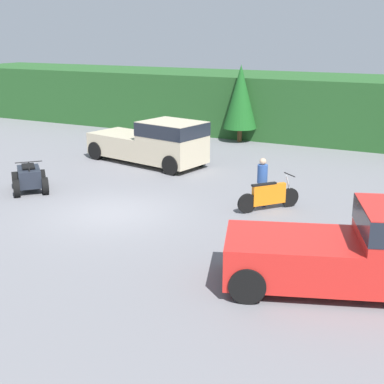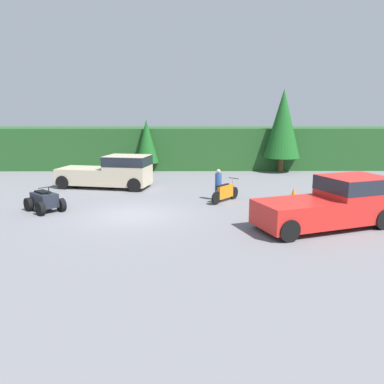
{
  "view_description": "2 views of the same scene",
  "coord_description": "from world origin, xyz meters",
  "px_view_note": "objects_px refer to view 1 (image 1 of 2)",
  "views": [
    {
      "loc": [
        9.6,
        -13.4,
        5.6
      ],
      "look_at": [
        2.63,
        0.41,
        0.95
      ],
      "focal_mm": 50.0,
      "sensor_mm": 36.0,
      "label": 1
    },
    {
      "loc": [
        2.52,
        -16.09,
        4.39
      ],
      "look_at": [
        2.63,
        0.41,
        0.95
      ],
      "focal_mm": 35.0,
      "sensor_mm": 36.0,
      "label": 2
    }
  ],
  "objects_px": {
    "pickup_truck_second": "(156,141)",
    "quad_atv": "(29,178)",
    "pickup_truck_red": "(372,247)",
    "rider_person": "(262,180)",
    "dirt_bike": "(269,196)"
  },
  "relations": [
    {
      "from": "pickup_truck_second",
      "to": "quad_atv",
      "type": "xyz_separation_m",
      "value": [
        -2.05,
        -5.59,
        -0.56
      ]
    },
    {
      "from": "pickup_truck_red",
      "to": "rider_person",
      "type": "height_order",
      "value": "pickup_truck_red"
    },
    {
      "from": "dirt_bike",
      "to": "pickup_truck_second",
      "type": "bearing_deg",
      "value": 99.77
    },
    {
      "from": "dirt_bike",
      "to": "quad_atv",
      "type": "height_order",
      "value": "quad_atv"
    },
    {
      "from": "rider_person",
      "to": "dirt_bike",
      "type": "bearing_deg",
      "value": -100.74
    },
    {
      "from": "pickup_truck_red",
      "to": "quad_atv",
      "type": "relative_size",
      "value": 2.67
    },
    {
      "from": "pickup_truck_second",
      "to": "dirt_bike",
      "type": "height_order",
      "value": "pickup_truck_second"
    },
    {
      "from": "pickup_truck_red",
      "to": "pickup_truck_second",
      "type": "distance_m",
      "value": 13.12
    },
    {
      "from": "pickup_truck_red",
      "to": "dirt_bike",
      "type": "distance_m",
      "value": 5.88
    },
    {
      "from": "pickup_truck_second",
      "to": "quad_atv",
      "type": "bearing_deg",
      "value": -98.92
    },
    {
      "from": "rider_person",
      "to": "quad_atv",
      "type": "bearing_deg",
      "value": 133.42
    },
    {
      "from": "dirt_bike",
      "to": "rider_person",
      "type": "distance_m",
      "value": 0.62
    },
    {
      "from": "quad_atv",
      "to": "dirt_bike",
      "type": "bearing_deg",
      "value": 55.87
    },
    {
      "from": "pickup_truck_second",
      "to": "rider_person",
      "type": "distance_m",
      "value": 7.0
    },
    {
      "from": "pickup_truck_second",
      "to": "dirt_bike",
      "type": "xyz_separation_m",
      "value": [
        6.45,
        -3.71,
        -0.57
      ]
    }
  ]
}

